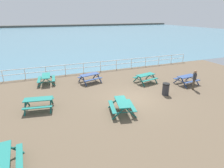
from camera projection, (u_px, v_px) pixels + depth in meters
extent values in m
cube|color=brown|center=(132.00, 99.00, 13.97)|extent=(30.00, 24.00, 0.20)
cube|color=teal|center=(57.00, 34.00, 59.90)|extent=(142.00, 90.00, 0.01)
cube|color=#4C4C47|center=(49.00, 27.00, 97.38)|extent=(142.00, 6.00, 1.80)
cube|color=white|center=(100.00, 62.00, 20.32)|extent=(23.00, 0.06, 0.06)
cube|color=white|center=(100.00, 66.00, 20.48)|extent=(23.00, 0.05, 0.05)
cylinder|color=white|center=(3.00, 76.00, 17.23)|extent=(0.07, 0.07, 1.05)
cylinder|color=white|center=(25.00, 74.00, 17.88)|extent=(0.07, 0.07, 1.05)
cylinder|color=white|center=(46.00, 72.00, 18.54)|extent=(0.07, 0.07, 1.05)
cylinder|color=white|center=(65.00, 70.00, 19.19)|extent=(0.07, 0.07, 1.05)
cylinder|color=white|center=(83.00, 68.00, 19.85)|extent=(0.07, 0.07, 1.05)
cylinder|color=white|center=(100.00, 66.00, 20.50)|extent=(0.07, 0.07, 1.05)
cylinder|color=white|center=(116.00, 65.00, 21.16)|extent=(0.07, 0.07, 1.05)
cylinder|color=white|center=(131.00, 63.00, 21.81)|extent=(0.07, 0.07, 1.05)
cylinder|color=white|center=(145.00, 62.00, 22.47)|extent=(0.07, 0.07, 1.05)
cylinder|color=white|center=(159.00, 61.00, 23.13)|extent=(0.07, 0.07, 1.05)
cylinder|color=white|center=(171.00, 59.00, 23.78)|extent=(0.07, 0.07, 1.05)
cylinder|color=white|center=(183.00, 58.00, 24.44)|extent=(0.07, 0.07, 1.05)
cube|color=#1E7A70|center=(0.00, 156.00, 7.20)|extent=(0.82, 1.84, 0.05)
cube|color=#1E7A70|center=(19.00, 157.00, 7.55)|extent=(0.38, 1.81, 0.04)
cube|color=#165B54|center=(13.00, 149.00, 8.14)|extent=(0.80, 0.13, 0.79)
cube|color=#165B54|center=(4.00, 150.00, 7.97)|extent=(1.50, 0.16, 0.04)
cube|color=#334C84|center=(187.00, 76.00, 16.53)|extent=(1.87, 0.90, 0.05)
cube|color=#334C84|center=(181.00, 77.00, 17.14)|extent=(1.82, 0.47, 0.04)
cube|color=#334C84|center=(192.00, 81.00, 16.12)|extent=(1.82, 0.47, 0.04)
cube|color=navy|center=(189.00, 78.00, 17.31)|extent=(0.17, 0.80, 0.79)
cube|color=navy|center=(196.00, 80.00, 16.69)|extent=(0.17, 0.80, 0.79)
cube|color=navy|center=(193.00, 78.00, 16.98)|extent=(0.23, 1.50, 0.04)
cube|color=navy|center=(177.00, 80.00, 16.62)|extent=(0.17, 0.80, 0.79)
cube|color=navy|center=(184.00, 83.00, 16.00)|extent=(0.17, 0.80, 0.79)
cube|color=navy|center=(180.00, 81.00, 16.30)|extent=(0.23, 1.50, 0.04)
cube|color=#1E7A70|center=(122.00, 102.00, 11.67)|extent=(1.05, 1.90, 0.05)
cube|color=#1E7A70|center=(112.00, 107.00, 11.68)|extent=(0.62, 1.82, 0.04)
cube|color=#1E7A70|center=(131.00, 105.00, 11.87)|extent=(0.62, 1.82, 0.04)
cube|color=#165B54|center=(114.00, 102.00, 12.46)|extent=(0.79, 0.24, 0.79)
cube|color=#165B54|center=(125.00, 101.00, 12.58)|extent=(0.79, 0.24, 0.79)
cube|color=#165B54|center=(119.00, 101.00, 12.51)|extent=(1.48, 0.36, 0.04)
cube|color=#165B54|center=(119.00, 114.00, 11.02)|extent=(0.79, 0.24, 0.79)
cube|color=#165B54|center=(131.00, 113.00, 11.14)|extent=(0.79, 0.24, 0.79)
cube|color=#165B54|center=(125.00, 112.00, 11.07)|extent=(1.48, 0.36, 0.04)
cube|color=#334C84|center=(90.00, 74.00, 17.00)|extent=(1.92, 1.13, 0.05)
cube|color=#334C84|center=(87.00, 76.00, 17.57)|extent=(1.81, 0.71, 0.04)
cube|color=#334C84|center=(93.00, 79.00, 16.64)|extent=(1.81, 0.71, 0.04)
cube|color=navy|center=(95.00, 76.00, 17.85)|extent=(0.28, 0.79, 0.79)
cube|color=navy|center=(99.00, 78.00, 17.28)|extent=(0.28, 0.79, 0.79)
cube|color=navy|center=(97.00, 76.00, 17.55)|extent=(0.44, 1.47, 0.04)
cube|color=navy|center=(80.00, 79.00, 16.99)|extent=(0.28, 0.79, 0.79)
cube|color=navy|center=(84.00, 81.00, 16.42)|extent=(0.28, 0.79, 0.79)
cube|color=navy|center=(82.00, 79.00, 16.69)|extent=(0.44, 1.47, 0.04)
cube|color=#1E7A70|center=(146.00, 75.00, 16.93)|extent=(1.91, 1.06, 0.05)
cube|color=#1E7A70|center=(141.00, 76.00, 17.52)|extent=(1.81, 0.62, 0.04)
cube|color=#1E7A70|center=(150.00, 80.00, 16.55)|extent=(1.81, 0.62, 0.04)
cube|color=#165B54|center=(149.00, 76.00, 17.75)|extent=(0.24, 0.79, 0.79)
cube|color=#165B54|center=(154.00, 78.00, 17.16)|extent=(0.24, 0.79, 0.79)
cube|color=#165B54|center=(152.00, 77.00, 17.44)|extent=(0.37, 1.48, 0.04)
cube|color=#165B54|center=(136.00, 79.00, 16.95)|extent=(0.24, 0.79, 0.79)
cube|color=#165B54|center=(142.00, 81.00, 16.36)|extent=(0.24, 0.79, 0.79)
cube|color=#165B54|center=(139.00, 80.00, 16.64)|extent=(0.37, 1.48, 0.04)
cube|color=#1E7A70|center=(46.00, 76.00, 16.65)|extent=(0.85, 1.85, 0.05)
cube|color=#1E7A70|center=(39.00, 79.00, 16.59)|extent=(0.41, 1.82, 0.04)
cube|color=#1E7A70|center=(53.00, 78.00, 16.92)|extent=(0.41, 1.82, 0.04)
cube|color=#165B54|center=(43.00, 77.00, 17.38)|extent=(0.80, 0.15, 0.79)
cube|color=#165B54|center=(51.00, 77.00, 17.58)|extent=(0.80, 0.15, 0.79)
cube|color=#165B54|center=(47.00, 77.00, 17.46)|extent=(1.50, 0.19, 0.04)
cube|color=#165B54|center=(42.00, 83.00, 15.98)|extent=(0.80, 0.15, 0.79)
cube|color=#165B54|center=(51.00, 82.00, 16.18)|extent=(0.80, 0.15, 0.79)
cube|color=#165B54|center=(46.00, 82.00, 16.07)|extent=(1.50, 0.19, 0.04)
cube|color=#1E7A70|center=(38.00, 99.00, 12.04)|extent=(1.89, 0.99, 0.05)
cube|color=#1E7A70|center=(40.00, 99.00, 12.72)|extent=(1.82, 0.56, 0.04)
cube|color=#1E7A70|center=(37.00, 108.00, 11.58)|extent=(1.82, 0.56, 0.04)
cube|color=#165B54|center=(52.00, 101.00, 12.67)|extent=(0.21, 0.79, 0.79)
cube|color=#165B54|center=(51.00, 106.00, 11.98)|extent=(0.21, 0.79, 0.79)
cube|color=#165B54|center=(51.00, 103.00, 12.31)|extent=(0.31, 1.49, 0.04)
cube|color=#165B54|center=(28.00, 103.00, 12.37)|extent=(0.21, 0.79, 0.79)
cube|color=#165B54|center=(25.00, 108.00, 11.68)|extent=(0.21, 0.79, 0.79)
cube|color=#165B54|center=(26.00, 105.00, 12.01)|extent=(0.31, 1.49, 0.04)
cylinder|color=#4C4233|center=(193.00, 84.00, 15.54)|extent=(0.14, 0.14, 0.85)
cylinder|color=#4C4233|center=(194.00, 85.00, 15.37)|extent=(0.14, 0.14, 0.85)
cube|color=#333338|center=(195.00, 76.00, 15.20)|extent=(0.37, 0.40, 0.58)
cylinder|color=#333338|center=(194.00, 75.00, 15.40)|extent=(0.09, 0.09, 0.52)
cylinder|color=#333338|center=(195.00, 77.00, 14.99)|extent=(0.09, 0.09, 0.52)
sphere|color=#9E7051|center=(195.00, 72.00, 15.06)|extent=(0.23, 0.23, 0.23)
cylinder|color=#2D2D33|center=(166.00, 90.00, 14.41)|extent=(0.52, 0.52, 0.85)
cylinder|color=black|center=(166.00, 84.00, 14.24)|extent=(0.55, 0.55, 0.10)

